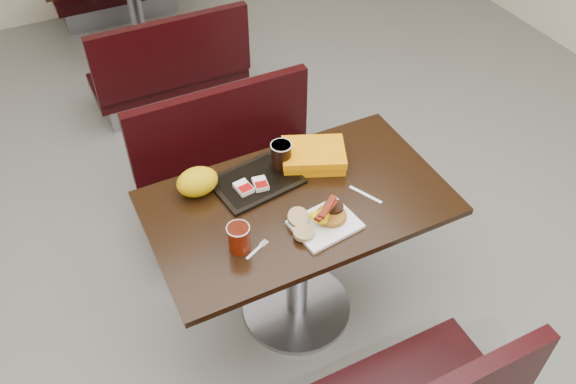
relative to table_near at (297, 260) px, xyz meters
name	(u,v)px	position (x,y,z in m)	size (l,w,h in m)	color
floor	(296,309)	(0.00, 0.00, -0.38)	(6.00, 7.00, 0.01)	slate
table_near	(297,260)	(0.00, 0.00, 0.00)	(1.20, 0.70, 0.75)	black
bench_near_n	(237,168)	(0.00, 0.70, -0.02)	(1.00, 0.46, 0.72)	black
table_far	(136,10)	(0.00, 2.60, 0.00)	(1.20, 0.70, 0.75)	black
bench_far_s	(166,58)	(0.00, 1.90, -0.02)	(1.00, 0.46, 0.72)	black
platter	(325,224)	(0.03, -0.17, 0.38)	(0.24, 0.19, 0.01)	white
pancake_stack	(331,215)	(0.07, -0.15, 0.40)	(0.12, 0.12, 0.02)	#8E5A17
sausage_patty	(334,207)	(0.09, -0.13, 0.42)	(0.08, 0.08, 0.01)	black
scrambled_eggs	(323,216)	(0.02, -0.17, 0.44)	(0.09, 0.07, 0.04)	#FFF205
bacon_strips	(326,210)	(0.03, -0.17, 0.47)	(0.14, 0.06, 0.01)	#400E04
muffin_bottom	(304,233)	(-0.07, -0.18, 0.40)	(0.08, 0.08, 0.02)	tan
muffin_top	(298,217)	(-0.06, -0.11, 0.41)	(0.08, 0.08, 0.02)	tan
coffee_cup_near	(239,238)	(-0.31, -0.13, 0.43)	(0.08, 0.08, 0.11)	#951A05
fork	(254,252)	(-0.27, -0.17, 0.38)	(0.11, 0.02, 0.00)	white
knife	(365,195)	(0.26, -0.09, 0.38)	(0.15, 0.01, 0.00)	white
condiment_ketchup	(251,194)	(-0.16, 0.11, 0.38)	(0.04, 0.03, 0.01)	#8C0504
tray	(256,181)	(-0.11, 0.17, 0.38)	(0.35, 0.25, 0.02)	black
hashbrown_sleeve_left	(244,188)	(-0.18, 0.14, 0.40)	(0.06, 0.08, 0.02)	silver
hashbrown_sleeve_right	(260,184)	(-0.11, 0.13, 0.40)	(0.06, 0.07, 0.02)	silver
coffee_cup_far	(281,155)	(0.02, 0.20, 0.45)	(0.08, 0.08, 0.11)	black
clamshell	(313,156)	(0.16, 0.18, 0.41)	(0.26, 0.20, 0.07)	orange
paper_bag	(197,182)	(-0.34, 0.22, 0.43)	(0.17, 0.12, 0.12)	#D1AF06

